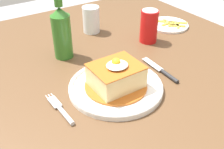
% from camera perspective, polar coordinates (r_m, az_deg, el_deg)
% --- Properties ---
extents(dining_table, '(1.25, 1.09, 0.76)m').
position_cam_1_polar(dining_table, '(0.95, -3.96, -2.87)').
color(dining_table, brown).
rests_on(dining_table, ground_plane).
extents(main_plate, '(0.27, 0.27, 0.02)m').
position_cam_1_polar(main_plate, '(0.78, 0.82, -2.58)').
color(main_plate, white).
rests_on(main_plate, dining_table).
extents(sandwich_meal, '(0.18, 0.18, 0.09)m').
position_cam_1_polar(sandwich_meal, '(0.76, 0.85, -0.43)').
color(sandwich_meal, '#B75B1E').
rests_on(sandwich_meal, main_plate).
extents(fork, '(0.02, 0.14, 0.01)m').
position_cam_1_polar(fork, '(0.71, -10.59, -7.60)').
color(fork, silver).
rests_on(fork, dining_table).
extents(knife, '(0.02, 0.17, 0.01)m').
position_cam_1_polar(knife, '(0.86, 11.05, 0.43)').
color(knife, '#262628').
rests_on(knife, dining_table).
extents(soda_can, '(0.07, 0.07, 0.12)m').
position_cam_1_polar(soda_can, '(1.03, 7.86, 10.14)').
color(soda_can, red).
rests_on(soda_can, dining_table).
extents(beer_bottle_green, '(0.06, 0.06, 0.27)m').
position_cam_1_polar(beer_bottle_green, '(0.91, -10.70, 9.29)').
color(beer_bottle_green, '#2D6B23').
rests_on(beer_bottle_green, dining_table).
extents(drinking_glass, '(0.07, 0.07, 0.10)m').
position_cam_1_polar(drinking_glass, '(1.11, -4.44, 11.22)').
color(drinking_glass, '#3F2314').
rests_on(drinking_glass, dining_table).
extents(side_plate_fries, '(0.17, 0.17, 0.02)m').
position_cam_1_polar(side_plate_fries, '(1.20, 11.95, 10.33)').
color(side_plate_fries, white).
rests_on(side_plate_fries, dining_table).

